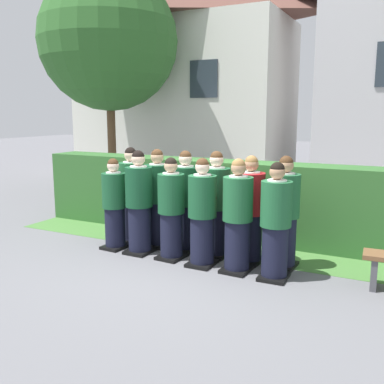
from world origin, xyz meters
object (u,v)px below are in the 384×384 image
student_front_row_0 (114,206)px  student_front_row_1 (139,205)px  student_rear_row_5 (284,215)px  student_front_row_4 (238,219)px  student_front_row_3 (202,215)px  student_rear_row_2 (186,203)px  student_rear_row_1 (158,200)px  student_front_row_2 (171,211)px  student_in_red_blazer (250,212)px  student_front_row_5 (276,224)px  student_rear_row_3 (216,207)px  student_rear_row_0 (132,197)px

student_front_row_0 → student_front_row_1: (0.51, -0.01, 0.07)m
student_rear_row_5 → student_front_row_4: bearing=-139.5°
student_front_row_3 → student_rear_row_2: size_ratio=0.97×
student_front_row_3 → student_rear_row_1: 1.23m
student_front_row_1 → student_front_row_2: student_front_row_1 is taller
student_rear_row_2 → student_in_red_blazer: (1.15, -0.10, -0.01)m
student_front_row_0 → student_front_row_3: size_ratio=0.94×
student_front_row_2 → student_front_row_5: bearing=-3.8°
student_front_row_2 → student_in_red_blazer: size_ratio=0.97×
student_rear_row_2 → student_rear_row_3: bearing=-5.4°
student_front_row_0 → student_in_red_blazer: (2.26, 0.35, 0.06)m
student_front_row_2 → student_rear_row_3: bearing=36.8°
student_front_row_2 → student_rear_row_2: bearing=90.1°
student_in_red_blazer → student_rear_row_1: bearing=176.7°
student_front_row_2 → student_rear_row_0: size_ratio=0.95×
student_front_row_5 → student_rear_row_3: 1.24m
student_front_row_1 → student_rear_row_5: student_front_row_1 is taller
student_rear_row_3 → student_in_red_blazer: student_rear_row_3 is taller
student_front_row_3 → student_rear_row_1: bearing=153.3°
student_front_row_1 → student_rear_row_0: same height
student_front_row_3 → student_front_row_4: 0.56m
student_front_row_4 → student_rear_row_5: size_ratio=0.99×
student_front_row_5 → student_rear_row_3: student_rear_row_3 is taller
student_front_row_4 → student_front_row_5: size_ratio=1.01×
student_front_row_0 → student_front_row_3: 1.68m
student_rear_row_0 → student_rear_row_3: student_rear_row_3 is taller
student_rear_row_3 → student_front_row_1: bearing=-160.8°
student_front_row_3 → student_rear_row_3: (0.01, 0.50, 0.03)m
student_rear_row_3 → student_in_red_blazer: (0.58, -0.04, -0.02)m
student_front_row_2 → student_rear_row_5: (1.67, 0.39, 0.03)m
student_front_row_2 → student_rear_row_0: 1.20m
student_front_row_3 → student_front_row_4: (0.56, -0.01, 0.01)m
student_front_row_5 → student_rear_row_5: size_ratio=0.98×
student_front_row_2 → student_front_row_3: 0.57m
student_front_row_0 → student_rear_row_2: (1.11, 0.45, 0.07)m
student_front_row_3 → student_rear_row_0: 1.75m
student_front_row_5 → student_rear_row_3: size_ratio=0.96×
student_front_row_0 → student_rear_row_3: (1.68, 0.39, 0.08)m
student_front_row_3 → student_front_row_5: bearing=-2.2°
student_front_row_0 → student_front_row_4: bearing=-2.8°
student_front_row_3 → student_rear_row_0: bearing=160.7°
student_front_row_0 → student_rear_row_0: 0.48m
student_front_row_0 → student_front_row_1: student_front_row_1 is taller
student_front_row_4 → student_in_red_blazer: student_in_red_blazer is taller
student_rear_row_3 → student_rear_row_5: (1.10, -0.04, -0.01)m
student_rear_row_2 → student_in_red_blazer: size_ratio=1.01×
student_rear_row_1 → student_rear_row_5: (2.21, -0.09, -0.00)m
student_rear_row_0 → student_in_red_blazer: (2.24, -0.12, -0.02)m
student_front_row_5 → student_rear_row_2: size_ratio=0.98×
student_front_row_4 → student_front_row_5: student_front_row_4 is taller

